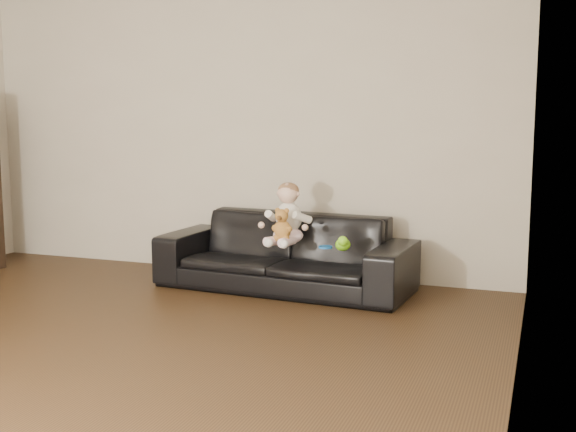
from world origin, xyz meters
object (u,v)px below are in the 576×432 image
at_px(toy_green, 343,245).
at_px(toy_blue_disc, 325,247).
at_px(teddy_bear, 282,225).
at_px(baby, 287,217).
at_px(toy_rattle, 340,246).
at_px(sofa, 285,252).

height_order(toy_green, toy_blue_disc, toy_green).
distance_m(teddy_bear, toy_blue_disc, 0.37).
bearing_deg(teddy_bear, baby, 110.05).
relative_size(toy_green, toy_rattle, 2.19).
distance_m(teddy_bear, toy_green, 0.50).
relative_size(baby, toy_rattle, 7.76).
bearing_deg(toy_rattle, sofa, 155.43).
distance_m(sofa, toy_blue_disc, 0.44).
bearing_deg(teddy_bear, toy_green, 17.60).
relative_size(sofa, toy_rattle, 32.68).
relative_size(sofa, toy_green, 14.91).
bearing_deg(baby, sofa, 132.41).
xyz_separation_m(sofa, toy_green, (0.55, -0.25, 0.14)).
relative_size(sofa, toy_blue_disc, 19.32).
xyz_separation_m(teddy_bear, toy_green, (0.48, 0.01, -0.13)).
bearing_deg(sofa, baby, -57.46).
relative_size(sofa, teddy_bear, 8.29).
xyz_separation_m(toy_green, toy_rattle, (-0.02, 0.00, -0.02)).
bearing_deg(toy_blue_disc, toy_rattle, -24.64).
height_order(baby, toy_rattle, baby).
xyz_separation_m(baby, teddy_bear, (0.01, -0.15, -0.04)).
xyz_separation_m(sofa, teddy_bear, (0.07, -0.26, 0.27)).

